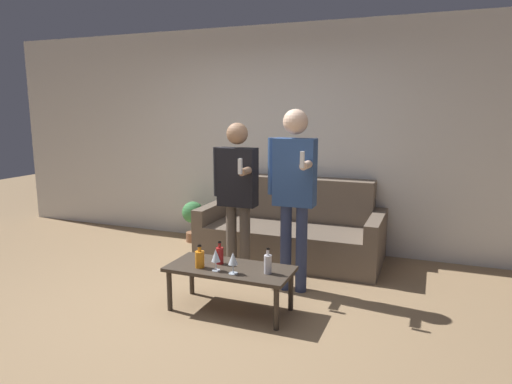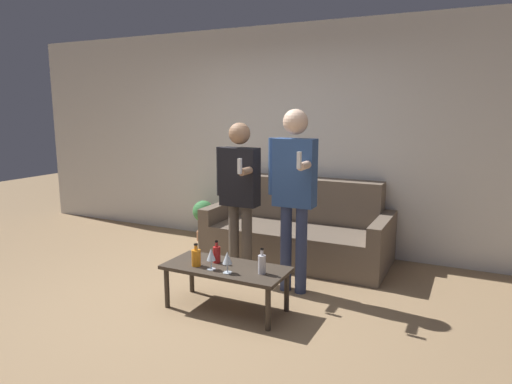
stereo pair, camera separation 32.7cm
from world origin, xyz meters
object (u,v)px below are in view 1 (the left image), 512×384
bottle_orange (200,259)px  couch (292,231)px  coffee_table (230,272)px  person_standing_left (237,188)px  person_standing_right (294,184)px

bottle_orange → couch: bearing=79.6°
coffee_table → person_standing_left: size_ratio=0.68×
coffee_table → person_standing_right: person_standing_right is taller
couch → coffee_table: bearing=-92.6°
coffee_table → bottle_orange: 0.28m
bottle_orange → person_standing_right: (0.60, 0.72, 0.56)m
bottle_orange → person_standing_right: bearing=49.9°
couch → person_standing_right: size_ratio=1.20×
bottle_orange → person_standing_right: 1.09m
bottle_orange → person_standing_left: bearing=89.8°
couch → bottle_orange: size_ratio=10.48×
person_standing_left → couch: bearing=71.0°
coffee_table → couch: bearing=87.4°
coffee_table → person_standing_left: (-0.23, 0.69, 0.60)m
coffee_table → bottle_orange: bearing=-157.7°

